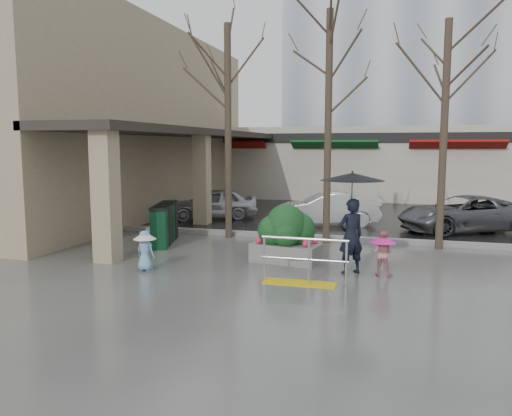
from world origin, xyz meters
The scene contains 21 objects.
ground centered at (0.00, 0.00, 0.00)m, with size 120.00×120.00×0.00m, color #51514F.
street_asphalt centered at (0.00, 22.00, 0.01)m, with size 120.00×36.00×0.01m, color black.
curb centered at (0.00, 4.00, 0.07)m, with size 120.00×0.30×0.15m, color gray.
near_building centered at (-9.00, 8.00, 4.00)m, with size 6.00×18.00×8.00m, color tan.
canopy_slab centered at (-4.80, 8.00, 3.62)m, with size 2.80×18.00×0.25m, color #2D2823.
pillar_front centered at (-3.90, -0.50, 1.75)m, with size 0.55×0.55×3.50m, color tan.
pillar_back centered at (-3.90, 6.00, 1.75)m, with size 0.55×0.55×3.50m, color tan.
storefront_row centered at (2.00, 17.97, 2.01)m, with size 34.00×6.74×4.00m.
office_tower centered at (4.00, 30.00, 12.50)m, with size 18.00×12.00×25.00m, color #8C99A8.
handrail centered at (1.36, -1.20, 0.38)m, with size 1.90×0.50×1.03m.
tree_west centered at (-2.00, 3.60, 5.08)m, with size 3.20×3.20×6.80m.
tree_midwest centered at (1.20, 3.60, 5.23)m, with size 3.20×3.20×7.00m.
tree_mideast centered at (4.50, 3.60, 4.86)m, with size 3.20×3.20×6.50m.
woman centered at (2.28, 0.00, 1.52)m, with size 1.51×1.51×2.42m.
child_pink centered at (3.00, 0.01, 0.61)m, with size 0.62×0.62×1.07m.
child_blue centered at (-2.50, -1.09, 0.59)m, with size 0.55×0.55×0.99m.
planter centered at (0.57, 0.72, 0.72)m, with size 1.85×1.16×1.51m.
news_boxes centered at (-3.56, 2.12, 0.61)m, with size 1.06×2.24×1.22m.
car_a centered at (-4.06, 7.40, 0.63)m, with size 1.49×3.70×1.26m, color #B0AFB4.
car_b centered at (0.76, 6.97, 0.63)m, with size 1.33×3.82×1.26m, color silver.
car_c centered at (5.53, 6.91, 0.63)m, with size 2.09×4.53×1.26m, color #56585D.
Camera 1 is at (3.31, -11.66, 3.00)m, focal length 35.00 mm.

